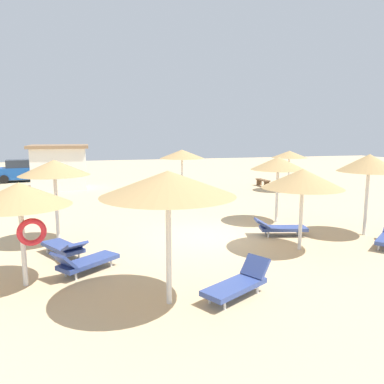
{
  "coord_description": "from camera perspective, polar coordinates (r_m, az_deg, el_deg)",
  "views": [
    {
      "loc": [
        -4.39,
        -12.62,
        3.79
      ],
      "look_at": [
        0.0,
        3.0,
        1.2
      ],
      "focal_mm": 34.86,
      "sensor_mm": 36.0,
      "label": 1
    }
  ],
  "objects": [
    {
      "name": "parasol_6",
      "position": [
        16.05,
        13.03,
        4.26
      ],
      "size": [
        2.29,
        2.29,
        2.79
      ],
      "color": "silver",
      "rests_on": "ground"
    },
    {
      "name": "bench_0",
      "position": [
        27.04,
        10.78,
        1.59
      ],
      "size": [
        0.45,
        1.51,
        0.49
      ],
      "color": "brown",
      "rests_on": "ground"
    },
    {
      "name": "parasol_7",
      "position": [
        25.11,
        14.68,
        5.57
      ],
      "size": [
        2.3,
        2.3,
        2.63
      ],
      "color": "silver",
      "rests_on": "ground"
    },
    {
      "name": "bench_1",
      "position": [
        25.15,
        -5.37,
        1.16
      ],
      "size": [
        1.55,
        0.68,
        0.49
      ],
      "color": "brown",
      "rests_on": "ground"
    },
    {
      "name": "lounger_3",
      "position": [
        12.25,
        -18.92,
        -7.94
      ],
      "size": [
        1.51,
        1.98,
        0.64
      ],
      "color": "#33478C",
      "rests_on": "ground"
    },
    {
      "name": "lounger_2",
      "position": [
        14.24,
        13.25,
        -5.32
      ],
      "size": [
        2.01,
        1.09,
        0.65
      ],
      "color": "#33478C",
      "rests_on": "ground"
    },
    {
      "name": "parasol_0",
      "position": [
        7.97,
        -3.69,
        1.25
      ],
      "size": [
        2.94,
        2.94,
        2.99
      ],
      "color": "silver",
      "rests_on": "ground"
    },
    {
      "name": "lounger_4",
      "position": [
        25.06,
        -4.99,
        1.05
      ],
      "size": [
        0.74,
        1.94,
        0.63
      ],
      "color": "#33478C",
      "rests_on": "ground"
    },
    {
      "name": "parasol_3",
      "position": [
        13.39,
        -20.32,
        3.46
      ],
      "size": [
        2.35,
        2.35,
        2.89
      ],
      "color": "silver",
      "rests_on": "ground"
    },
    {
      "name": "lounger_0",
      "position": [
        9.0,
        7.09,
        -13.66
      ],
      "size": [
        1.93,
        1.46,
        0.8
      ],
      "color": "#33478C",
      "rests_on": "ground"
    },
    {
      "name": "parasol_2",
      "position": [
        12.38,
        16.57,
        1.95
      ],
      "size": [
        2.59,
        2.59,
        2.66
      ],
      "color": "silver",
      "rests_on": "ground"
    },
    {
      "name": "parasol_1",
      "position": [
        9.9,
        -24.88,
        -0.47
      ],
      "size": [
        2.45,
        2.45,
        2.61
      ],
      "color": "silver",
      "rests_on": "ground"
    },
    {
      "name": "parasol_5",
      "position": [
        15.03,
        25.48,
        3.99
      ],
      "size": [
        2.25,
        2.25,
        3.03
      ],
      "color": "silver",
      "rests_on": "ground"
    },
    {
      "name": "parked_car",
      "position": [
        32.08,
        -24.43,
        2.95
      ],
      "size": [
        4.16,
        2.34,
        1.72
      ],
      "color": "#194C9E",
      "rests_on": "ground"
    },
    {
      "name": "parasol_4",
      "position": [
        23.97,
        -1.55,
        5.81
      ],
      "size": [
        2.86,
        2.86,
        2.72
      ],
      "color": "silver",
      "rests_on": "ground"
    },
    {
      "name": "lounger_1",
      "position": [
        10.71,
        -16.1,
        -10.2
      ],
      "size": [
        1.86,
        1.66,
        0.77
      ],
      "color": "#33478C",
      "rests_on": "ground"
    },
    {
      "name": "ground_plane",
      "position": [
        13.89,
        3.37,
        -6.78
      ],
      "size": [
        80.0,
        80.0,
        0.0
      ],
      "primitive_type": "plane",
      "color": "#D1B284"
    },
    {
      "name": "beach_cabana",
      "position": [
        26.79,
        -19.56,
        3.67
      ],
      "size": [
        3.81,
        3.28,
        2.97
      ],
      "color": "white",
      "rests_on": "ground"
    }
  ]
}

